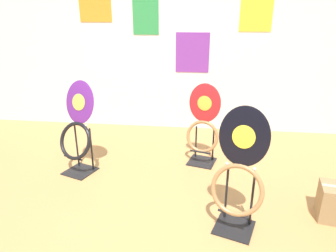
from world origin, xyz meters
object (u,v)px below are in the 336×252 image
Objects in this scene: toilet_seat_display_crimson_swirl at (203,126)px; toilet_seat_display_jazz_black at (239,176)px; toilet_seat_display_purple_note at (78,128)px; paint_can at (240,152)px.

toilet_seat_display_jazz_black is (0.26, -1.06, 0.02)m from toilet_seat_display_crimson_swirl.
toilet_seat_display_purple_note is at bearing -164.48° from toilet_seat_display_crimson_swirl.
toilet_seat_display_jazz_black is at bearing -25.47° from toilet_seat_display_purple_note.
toilet_seat_display_jazz_black reaches higher than toilet_seat_display_purple_note.
toilet_seat_display_jazz_black is at bearing -97.55° from paint_can.
toilet_seat_display_jazz_black reaches higher than paint_can.
toilet_seat_display_purple_note is 0.98× the size of toilet_seat_display_jazz_black.
toilet_seat_display_purple_note is at bearing 154.53° from toilet_seat_display_jazz_black.
paint_can is (1.66, 0.47, -0.39)m from toilet_seat_display_purple_note.
paint_can is at bearing 82.45° from toilet_seat_display_jazz_black.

